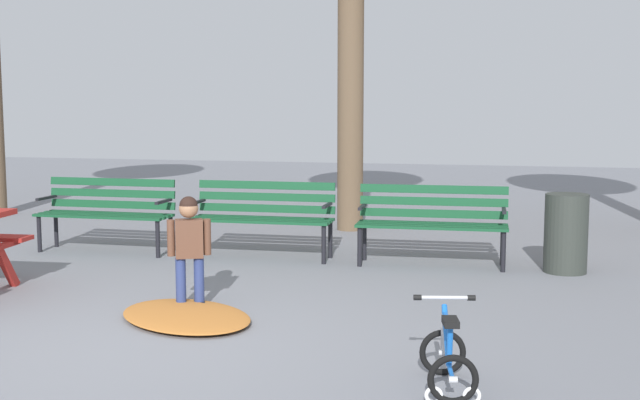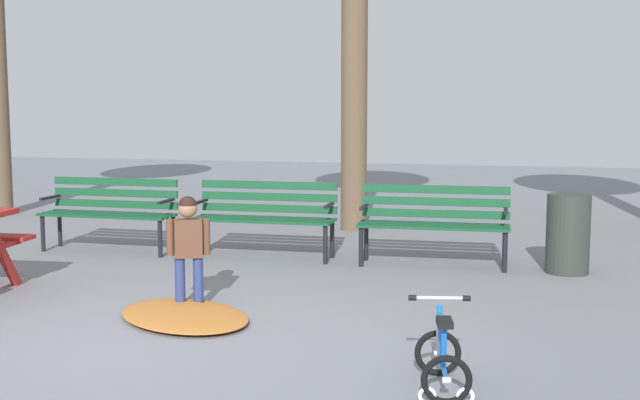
# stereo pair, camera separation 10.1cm
# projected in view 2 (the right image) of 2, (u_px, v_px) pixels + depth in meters

# --- Properties ---
(ground) EXTENTS (36.00, 36.00, 0.00)m
(ground) POSITION_uv_depth(u_px,v_px,m) (123.00, 349.00, 5.83)
(ground) COLOR slate
(park_bench_far_left) EXTENTS (1.60, 0.47, 0.85)m
(park_bench_far_left) POSITION_uv_depth(u_px,v_px,m) (110.00, 208.00, 9.66)
(park_bench_far_left) COLOR #144728
(park_bench_far_left) RESTS_ON ground
(park_bench_left) EXTENTS (1.61, 0.49, 0.85)m
(park_bench_left) POSITION_uv_depth(u_px,v_px,m) (265.00, 212.00, 9.26)
(park_bench_left) COLOR #144728
(park_bench_left) RESTS_ON ground
(park_bench_right) EXTENTS (1.62, 0.52, 0.85)m
(park_bench_right) POSITION_uv_depth(u_px,v_px,m) (434.00, 218.00, 8.80)
(park_bench_right) COLOR #144728
(park_bench_right) RESTS_ON ground
(child_standing) EXTENTS (0.34, 0.24, 0.96)m
(child_standing) POSITION_uv_depth(u_px,v_px,m) (188.00, 244.00, 6.94)
(child_standing) COLOR navy
(child_standing) RESTS_ON ground
(kids_bicycle) EXTENTS (0.45, 0.61, 0.54)m
(kids_bicycle) POSITION_uv_depth(u_px,v_px,m) (442.00, 358.00, 4.99)
(kids_bicycle) COLOR black
(kids_bicycle) RESTS_ON ground
(leaf_pile) EXTENTS (1.56, 1.47, 0.07)m
(leaf_pile) POSITION_uv_depth(u_px,v_px,m) (184.00, 315.00, 6.63)
(leaf_pile) COLOR #B26B2D
(leaf_pile) RESTS_ON ground
(trash_bin) EXTENTS (0.44, 0.44, 0.81)m
(trash_bin) POSITION_uv_depth(u_px,v_px,m) (568.00, 234.00, 8.40)
(trash_bin) COLOR #2D332D
(trash_bin) RESTS_ON ground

